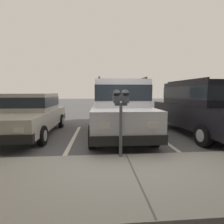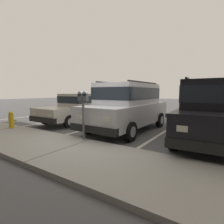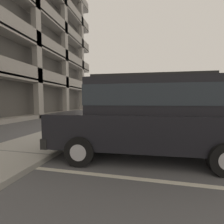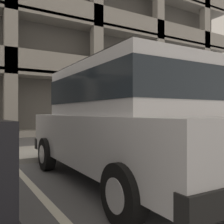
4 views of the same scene
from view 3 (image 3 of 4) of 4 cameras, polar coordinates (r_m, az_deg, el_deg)
ground_plane at (r=7.63m, az=-3.55°, el=-7.16°), size 80.00×80.00×0.10m
sidewalk at (r=8.06m, az=-12.53°, el=-5.86°), size 40.00×2.20×0.12m
parking_stall_lines at (r=8.85m, az=7.93°, el=-5.30°), size 12.14×4.80×0.01m
silver_suv at (r=7.12m, az=13.19°, el=1.17°), size 2.06×4.80×2.03m
red_sedan at (r=4.00m, az=12.85°, el=-0.94°), size 2.20×4.87×2.03m
dark_hatchback at (r=10.38m, az=14.87°, el=0.52°), size 1.85×4.48×1.54m
parking_meter_near at (r=7.73m, az=-5.79°, el=2.70°), size 0.35×0.12×1.52m
parking_meter_far at (r=13.57m, az=2.17°, el=3.01°), size 0.35×0.12×1.44m
fire_hydrant at (r=11.52m, az=-1.33°, el=-0.80°), size 0.30×0.30×0.70m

